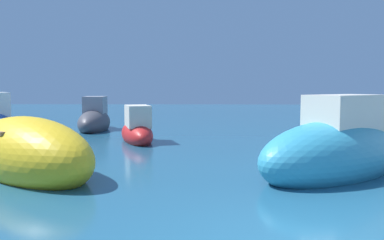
# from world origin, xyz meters

# --- Properties ---
(moored_boat_0) EXTENTS (1.63, 3.59, 1.80)m
(moored_boat_0) POSITION_xyz_m (-6.57, 13.30, 0.45)
(moored_boat_0) COLOR #3F3F47
(moored_boat_0) RESTS_ON ground
(moored_boat_1) EXTENTS (4.69, 4.43, 1.68)m
(moored_boat_1) POSITION_xyz_m (-5.54, 4.12, 0.47)
(moored_boat_1) COLOR gold
(moored_boat_1) RESTS_ON ground
(moored_boat_3) EXTENTS (4.31, 1.34, 1.18)m
(moored_boat_3) POSITION_xyz_m (5.74, 11.80, 0.33)
(moored_boat_3) COLOR teal
(moored_boat_3) RESTS_ON ground
(moored_boat_5) EXTENTS (1.98, 3.35, 1.53)m
(moored_boat_5) POSITION_xyz_m (-3.98, 9.55, 0.40)
(moored_boat_5) COLOR #B21E1E
(moored_boat_5) RESTS_ON ground
(moored_boat_7) EXTENTS (4.54, 3.98, 2.15)m
(moored_boat_7) POSITION_xyz_m (1.34, 4.21, 0.54)
(moored_boat_7) COLOR teal
(moored_boat_7) RESTS_ON ground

